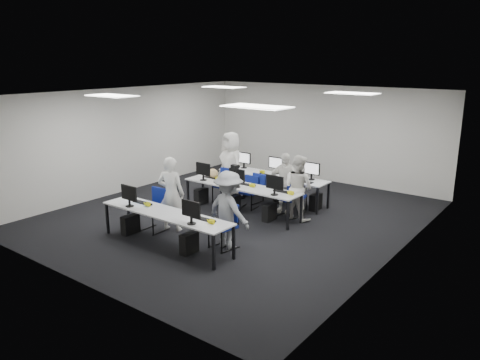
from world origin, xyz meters
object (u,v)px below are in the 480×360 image
Objects in this scene: student_0 at (171,194)px; chair_0 at (154,218)px; chair_6 at (264,195)px; desk_front at (165,215)px; student_2 at (231,166)px; chair_2 at (224,192)px; chair_7 at (296,203)px; photographer at (228,210)px; chair_3 at (249,198)px; student_3 at (284,183)px; desk_mid at (241,188)px; chair_5 at (233,189)px; chair_1 at (224,234)px; chair_4 at (289,205)px; student_1 at (298,187)px.

chair_0 is at bearing 23.30° from student_0.
desk_front is at bearing -85.83° from chair_6.
student_2 reaches higher than student_0.
chair_2 is at bearing -101.40° from student_0.
student_2 is (-2.14, 0.05, 0.67)m from chair_7.
chair_7 reaches higher than desk_front.
photographer reaches higher than chair_2.
student_2 reaches higher than desk_front.
chair_0 is 0.57× the size of student_0.
chair_3 is 1.08m from student_3.
desk_mid is 3.62× the size of chair_5.
chair_7 is (1.09, 0.87, -0.41)m from desk_mid.
chair_6 is 1.05× the size of chair_7.
chair_3 is (-1.17, 2.46, -0.03)m from chair_1.
chair_4 is at bearing 70.77° from desk_front.
student_0 reaches higher than chair_4.
student_0 is at bearing 43.31° from chair_0.
student_2 reaches higher than chair_0.
chair_7 is at bearing 99.88° from chair_1.
chair_7 is (1.06, -0.07, -0.01)m from chair_6.
student_0 is at bearing -60.98° from student_2.
chair_1 is (1.04, -1.96, -0.39)m from desk_mid.
student_2 reaches higher than chair_7.
chair_3 is 0.94× the size of chair_5.
student_0 reaches higher than chair_2.
chair_3 is at bearing -179.46° from student_3.
chair_7 is 0.55× the size of student_3.
chair_7 is at bearing 18.03° from student_2.
chair_0 reaches higher than chair_1.
chair_7 is at bearing 38.48° from desk_mid.
student_0 is (-1.65, -2.37, 0.56)m from chair_4.
desk_front is at bearing -96.56° from chair_3.
desk_front is 1.00× the size of desk_mid.
chair_5 is 0.52× the size of student_0.
student_3 is (0.79, 3.36, 0.09)m from desk_front.
chair_5 is at bearing 91.01° from chair_0.
student_2 is (-2.13, 0.41, 0.64)m from chair_4.
chair_3 is 0.52× the size of student_1.
student_1 is at bearing -38.96° from student_3.
chair_3 is 0.51× the size of photographer.
student_2 is 1.84m from student_3.
desk_mid is 2.34m from chair_0.
chair_7 is 0.53× the size of student_1.
photographer is at bearing -71.76° from chair_3.
chair_0 is 3.48m from student_1.
chair_4 is 1.14m from chair_6.
chair_6 is 0.52× the size of student_0.
desk_front is 3.68m from student_2.
chair_1 is 3.07m from chair_6.
chair_6 reaches higher than chair_5.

